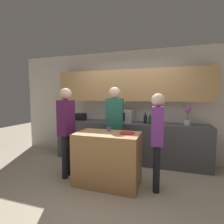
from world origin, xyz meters
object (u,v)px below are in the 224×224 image
(potted_plant, at_px, (188,116))
(plate_on_island, at_px, (127,133))
(cup_0, at_px, (109,129))
(bottle_2, at_px, (154,119))
(person_left, at_px, (157,134))
(bottle_3, at_px, (159,119))
(toaster, at_px, (81,117))
(bottle_0, at_px, (145,119))
(person_center, at_px, (115,121))
(microwave, at_px, (122,116))
(bottle_1, at_px, (150,120))
(person_right, at_px, (66,124))

(potted_plant, bearing_deg, plate_on_island, -132.64)
(potted_plant, distance_m, cup_0, 1.82)
(bottle_2, xyz_separation_m, person_left, (0.14, -1.26, -0.09))
(bottle_2, xyz_separation_m, bottle_3, (0.11, -0.18, 0.02))
(toaster, relative_size, cup_0, 3.47)
(bottle_0, bearing_deg, cup_0, -117.78)
(person_left, bearing_deg, person_center, 55.69)
(toaster, height_order, bottle_0, bottle_0)
(toaster, xyz_separation_m, person_center, (1.14, -0.66, 0.02))
(bottle_2, xyz_separation_m, plate_on_island, (-0.37, -1.23, -0.12))
(bottle_0, relative_size, cup_0, 3.43)
(microwave, relative_size, toaster, 2.00)
(microwave, height_order, bottle_0, microwave)
(cup_0, height_order, person_left, person_left)
(person_left, height_order, person_center, person_center)
(bottle_1, height_order, person_center, person_center)
(toaster, xyz_separation_m, bottle_2, (1.89, 0.05, 0.02))
(bottle_1, bearing_deg, potted_plant, 5.95)
(plate_on_island, height_order, person_center, person_center)
(bottle_3, bearing_deg, bottle_0, 169.31)
(toaster, height_order, person_right, person_right)
(potted_plant, relative_size, bottle_1, 1.72)
(microwave, relative_size, plate_on_island, 2.00)
(bottle_2, distance_m, person_center, 1.04)
(potted_plant, distance_m, bottle_2, 0.72)
(toaster, relative_size, person_right, 0.15)
(bottle_1, bearing_deg, cup_0, -122.83)
(person_right, bearing_deg, person_left, 92.16)
(plate_on_island, xyz_separation_m, person_left, (0.51, -0.03, 0.03))
(microwave, bearing_deg, cup_0, -88.80)
(microwave, bearing_deg, bottle_2, 4.20)
(potted_plant, xyz_separation_m, plate_on_island, (-1.08, -1.18, -0.21))
(plate_on_island, relative_size, person_center, 0.15)
(microwave, height_order, potted_plant, potted_plant)
(bottle_1, distance_m, bottle_2, 0.16)
(potted_plant, height_order, plate_on_island, potted_plant)
(bottle_3, bearing_deg, person_center, -148.02)
(bottle_1, bearing_deg, bottle_0, 170.11)
(cup_0, relative_size, person_right, 0.04)
(potted_plant, height_order, person_center, person_center)
(person_center, bearing_deg, toaster, -35.15)
(person_left, bearing_deg, bottle_2, 3.25)
(bottle_2, height_order, bottle_3, bottle_3)
(person_left, height_order, person_right, person_right)
(microwave, distance_m, bottle_3, 0.87)
(potted_plant, xyz_separation_m, bottle_3, (-0.60, -0.12, -0.08))
(bottle_3, distance_m, person_left, 1.09)
(microwave, distance_m, potted_plant, 1.47)
(bottle_2, bearing_deg, potted_plant, -4.36)
(person_right, bearing_deg, person_center, 126.97)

